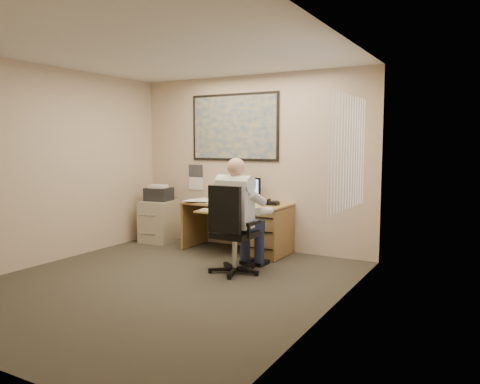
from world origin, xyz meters
The scene contains 8 objects.
room_shell centered at (0.00, 0.00, 1.35)m, with size 4.00×4.50×2.70m.
desk centered at (0.27, 1.90, 0.44)m, with size 1.60×0.97×1.12m.
world_map centered at (-0.31, 2.23, 1.90)m, with size 1.56×0.03×1.06m, color #1E4C93.
wall_calendar centered at (-1.06, 2.24, 1.08)m, with size 0.28×0.01×0.42m, color white.
window_blinds centered at (1.97, 0.80, 1.55)m, with size 0.06×1.40×1.30m, color beige, non-canonical shape.
filing_cabinet centered at (-1.57, 1.88, 0.41)m, with size 0.57×0.65×0.96m.
office_chair centered at (0.50, 0.79, 0.33)m, with size 0.69×0.69×1.13m.
person centered at (0.50, 0.87, 0.73)m, with size 0.62×0.88×1.47m, color white, non-canonical shape.
Camera 1 is at (3.43, -4.23, 1.65)m, focal length 35.00 mm.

